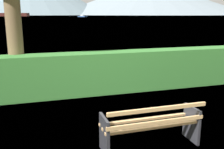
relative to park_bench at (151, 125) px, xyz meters
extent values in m
plane|color=olive|center=(0.00, 0.06, -0.43)|extent=(1400.00, 1400.00, 0.00)
plane|color=#7A99A8|center=(0.00, 306.34, -0.43)|extent=(620.00, 620.00, 0.00)
cube|color=tan|center=(0.00, -0.13, 0.02)|extent=(1.81, 0.07, 0.04)
cube|color=tan|center=(0.00, 0.06, 0.02)|extent=(1.81, 0.07, 0.04)
cube|color=tan|center=(0.00, 0.25, 0.02)|extent=(1.81, 0.07, 0.04)
cube|color=tan|center=(0.00, -0.20, 0.14)|extent=(1.81, 0.05, 0.06)
cube|color=tan|center=(0.00, -0.25, 0.41)|extent=(1.81, 0.05, 0.06)
cube|color=#2D2D33|center=(-0.87, 0.04, -0.09)|extent=(0.05, 0.51, 0.68)
cube|color=#2D2D33|center=(0.87, 0.04, -0.09)|extent=(0.05, 0.51, 0.68)
cube|color=#387A33|center=(0.00, 3.61, 0.20)|extent=(12.25, 0.74, 1.26)
cylinder|color=brown|center=(-2.41, 4.04, 1.38)|extent=(0.44, 0.44, 3.62)
cube|color=#335693|center=(36.73, 197.34, -0.04)|extent=(6.56, 8.49, 0.78)
cube|color=silver|center=(36.73, 197.34, 0.70)|extent=(3.18, 3.54, 0.70)
camera|label=1|loc=(-1.97, -3.96, 1.96)|focal=41.87mm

